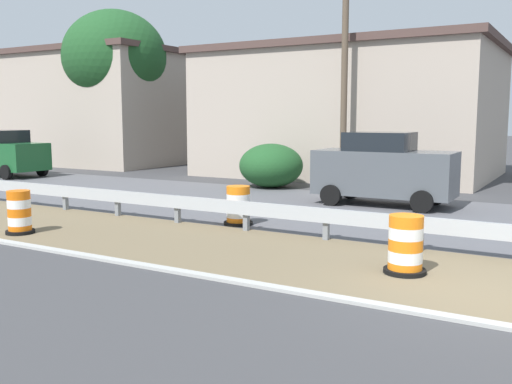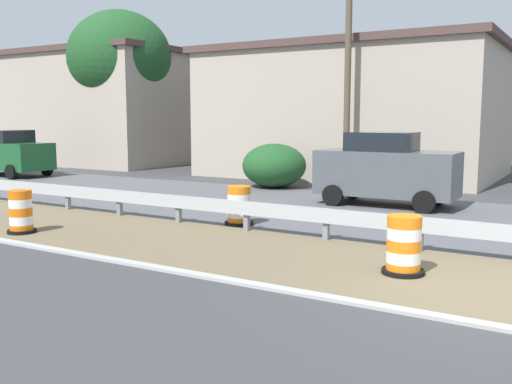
# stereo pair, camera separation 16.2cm
# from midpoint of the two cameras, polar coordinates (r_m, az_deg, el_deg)

# --- Properties ---
(ground_plane) EXTENTS (160.00, 160.00, 0.00)m
(ground_plane) POSITION_cam_midpoint_polar(r_m,az_deg,el_deg) (9.36, 21.55, -9.64)
(ground_plane) COLOR #3D3D3F
(median_dirt_strip) EXTENTS (3.84, 120.00, 0.01)m
(median_dirt_strip) POSITION_cam_midpoint_polar(r_m,az_deg,el_deg) (10.04, 22.19, -8.49)
(median_dirt_strip) COLOR #706047
(median_dirt_strip) RESTS_ON ground
(curb_near_edge) EXTENTS (0.20, 120.00, 0.11)m
(curb_near_edge) POSITION_cam_midpoint_polar(r_m,az_deg,el_deg) (8.13, 20.13, -12.13)
(curb_near_edge) COLOR #ADADA8
(curb_near_edge) RESTS_ON ground
(traffic_barrel_nearest) EXTENTS (0.73, 0.73, 1.01)m
(traffic_barrel_nearest) POSITION_cam_midpoint_polar(r_m,az_deg,el_deg) (10.14, 14.23, -5.37)
(traffic_barrel_nearest) COLOR orange
(traffic_barrel_nearest) RESTS_ON ground
(traffic_barrel_close) EXTENTS (0.73, 0.73, 0.97)m
(traffic_barrel_close) POSITION_cam_midpoint_polar(r_m,az_deg,el_deg) (14.24, -2.11, -1.55)
(traffic_barrel_close) COLOR orange
(traffic_barrel_close) RESTS_ON ground
(traffic_barrel_mid) EXTENTS (0.65, 0.65, 1.00)m
(traffic_barrel_mid) POSITION_cam_midpoint_polar(r_m,az_deg,el_deg) (14.28, -22.82, -2.07)
(traffic_barrel_mid) COLOR orange
(traffic_barrel_mid) RESTS_ON ground
(car_mid_far_lane) EXTENTS (2.15, 4.27, 2.09)m
(car_mid_far_lane) POSITION_cam_midpoint_polar(r_m,az_deg,el_deg) (28.45, -23.96, 3.55)
(car_mid_far_lane) COLOR #195128
(car_mid_far_lane) RESTS_ON ground
(car_distant_a) EXTENTS (1.96, 4.16, 2.22)m
(car_distant_a) POSITION_cam_midpoint_polar(r_m,az_deg,el_deg) (17.75, 12.34, 2.25)
(car_distant_a) COLOR #4C5156
(car_distant_a) RESTS_ON ground
(roadside_shop_near) EXTENTS (9.23, 12.94, 5.80)m
(roadside_shop_near) POSITION_cam_midpoint_polar(r_m,az_deg,el_deg) (27.16, 9.38, 7.89)
(roadside_shop_near) COLOR #AD9E8E
(roadside_shop_near) RESTS_ON ground
(roadside_shop_far) EXTENTS (9.31, 11.96, 6.40)m
(roadside_shop_far) POSITION_cam_midpoint_polar(r_m,az_deg,el_deg) (35.90, -15.16, 8.09)
(roadside_shop_far) COLOR #AD9E8E
(roadside_shop_far) RESTS_ON ground
(utility_pole_near) EXTENTS (0.24, 1.80, 9.17)m
(utility_pole_near) POSITION_cam_midpoint_polar(r_m,az_deg,el_deg) (21.80, 8.62, 12.87)
(utility_pole_near) COLOR brown
(utility_pole_near) RESTS_ON ground
(bush_roadside) EXTENTS (2.44, 2.44, 1.67)m
(bush_roadside) POSITION_cam_midpoint_polar(r_m,az_deg,el_deg) (21.80, 1.30, 2.65)
(bush_roadside) COLOR #1E4C23
(bush_roadside) RESTS_ON ground
(tree_roadside) EXTENTS (5.44, 5.44, 8.25)m
(tree_roadside) POSITION_cam_midpoint_polar(r_m,az_deg,el_deg) (31.86, -14.04, 12.87)
(tree_roadside) COLOR #4C3D2D
(tree_roadside) RESTS_ON ground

